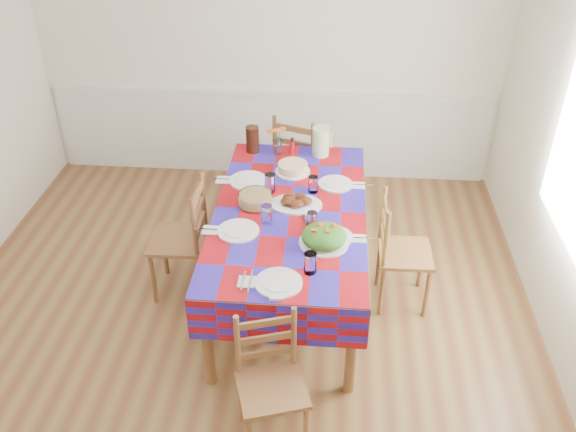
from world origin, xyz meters
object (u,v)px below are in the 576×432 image
at_px(chair_near, 271,383).
at_px(chair_left, 184,240).
at_px(chair_far, 299,163).
at_px(chair_right, 399,253).
at_px(dining_table, 290,220).
at_px(tea_pitcher, 253,139).
at_px(meat_platter, 296,202).
at_px(green_pitcher, 321,142).

distance_m(chair_near, chair_left, 1.54).
height_order(chair_far, chair_right, chair_far).
xyz_separation_m(dining_table, tea_pitcher, (-0.39, 0.89, 0.20)).
distance_m(tea_pitcher, chair_far, 0.70).
relative_size(tea_pitcher, chair_near, 0.26).
height_order(meat_platter, chair_left, chair_left).
bearing_deg(dining_table, tea_pitcher, 113.66).
distance_m(meat_platter, chair_left, 0.93).
bearing_deg(chair_left, chair_far, 146.95).
bearing_deg(dining_table, meat_platter, 59.37).
bearing_deg(tea_pitcher, green_pitcher, -1.94).
height_order(tea_pitcher, chair_near, tea_pitcher).
xyz_separation_m(green_pitcher, chair_far, (-0.20, 0.43, -0.44)).
relative_size(dining_table, chair_near, 2.34).
bearing_deg(chair_right, green_pitcher, 35.11).
relative_size(dining_table, meat_platter, 5.30).
xyz_separation_m(dining_table, chair_far, (-0.02, 1.30, -0.23)).
bearing_deg(chair_right, chair_left, 88.92).
height_order(green_pitcher, tea_pitcher, green_pitcher).
distance_m(meat_platter, chair_near, 1.42).
xyz_separation_m(tea_pitcher, chair_left, (-0.43, -0.89, -0.43)).
distance_m(chair_left, chair_right, 1.64).
xyz_separation_m(meat_platter, tea_pitcher, (-0.43, 0.83, 0.08)).
xyz_separation_m(tea_pitcher, chair_right, (1.21, -0.89, -0.45)).
bearing_deg(chair_far, dining_table, 110.77).
distance_m(green_pitcher, chair_far, 0.65).
bearing_deg(tea_pitcher, chair_far, 47.46).
bearing_deg(dining_table, chair_far, 90.69).
bearing_deg(chair_far, meat_platter, 112.48).
bearing_deg(meat_platter, chair_left, -175.99).
distance_m(tea_pitcher, chair_near, 2.28).
relative_size(chair_near, chair_right, 0.94).
xyz_separation_m(dining_table, meat_platter, (0.04, 0.06, 0.12)).
distance_m(dining_table, chair_far, 1.32).
bearing_deg(green_pitcher, dining_table, -102.10).
xyz_separation_m(meat_platter, green_pitcher, (0.15, 0.81, 0.09)).
height_order(dining_table, chair_left, chair_left).
relative_size(meat_platter, green_pitcher, 1.56).
relative_size(dining_table, tea_pitcher, 9.18).
distance_m(dining_table, meat_platter, 0.14).
bearing_deg(chair_left, meat_platter, 92.78).
bearing_deg(chair_left, chair_near, 30.60).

